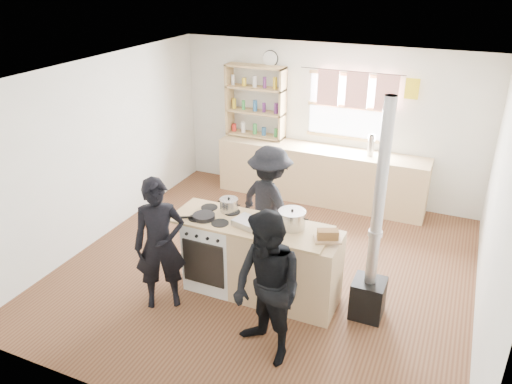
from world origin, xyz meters
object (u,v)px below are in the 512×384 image
cooking_island (261,260)px  roast_tray (249,223)px  thermos (371,146)px  stockpot_stove (229,205)px  bread_board (328,236)px  person_near_left (160,245)px  flue_heater (372,265)px  person_far (270,204)px  person_near_right (267,289)px  stockpot_counter (292,219)px  skillet_greens (204,216)px

cooking_island → roast_tray: roast_tray is taller
thermos → stockpot_stove: (-1.12, -2.60, -0.05)m
cooking_island → bread_board: size_ratio=5.85×
thermos → person_near_left: person_near_left is taller
cooking_island → flue_heater: flue_heater is taller
roast_tray → cooking_island: bearing=30.2°
flue_heater → person_far: (-1.48, 0.73, 0.11)m
thermos → bread_board: 2.79m
flue_heater → person_near_left: bearing=-161.9°
cooking_island → bread_board: bread_board is taller
cooking_island → person_near_right: bearing=-63.7°
person_far → stockpot_counter: bearing=151.8°
person_far → person_near_right: bearing=136.1°
person_near_left → person_near_right: person_near_right is taller
thermos → bread_board: thermos is taller
thermos → person_far: size_ratio=0.21×
person_near_left → person_near_right: (1.41, -0.30, 0.01)m
thermos → bread_board: bearing=-87.2°
thermos → skillet_greens: size_ratio=0.93×
person_far → skillet_greens: bearing=90.5°
stockpot_counter → flue_heater: 0.98m
thermos → person_near_right: size_ratio=0.21×
person_far → person_near_left: bearing=88.2°
stockpot_stove → skillet_greens: bearing=-122.2°
bread_board → person_near_right: person_near_right is taller
cooking_island → person_near_right: 1.06m
person_near_right → person_far: bearing=140.7°
roast_tray → stockpot_counter: (0.44, 0.16, 0.06)m
thermos → person_near_left: 3.74m
cooking_island → stockpot_stove: (-0.49, 0.17, 0.54)m
cooking_island → stockpot_counter: bearing=15.6°
stockpot_counter → person_near_right: size_ratio=0.19×
skillet_greens → bread_board: 1.44m
roast_tray → stockpot_stove: size_ratio=1.79×
roast_tray → bread_board: size_ratio=1.16×
thermos → roast_tray: (-0.75, -2.84, -0.09)m
roast_tray → person_far: bearing=97.7°
thermos → flue_heater: size_ratio=0.13×
thermos → roast_tray: thermos is taller
person_far → cooking_island: bearing=130.6°
person_near_right → thermos: bearing=116.3°
person_near_right → skillet_greens: bearing=173.9°
stockpot_counter → person_near_left: bearing=-151.6°
roast_tray → bread_board: (0.89, 0.05, 0.01)m
flue_heater → person_near_right: size_ratio=1.58×
stockpot_counter → person_far: bearing=127.1°
roast_tray → person_near_right: person_near_right is taller
thermos → person_near_right: (-0.19, -3.68, -0.27)m
stockpot_counter → person_near_left: person_near_left is taller
roast_tray → bread_board: bread_board is taller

